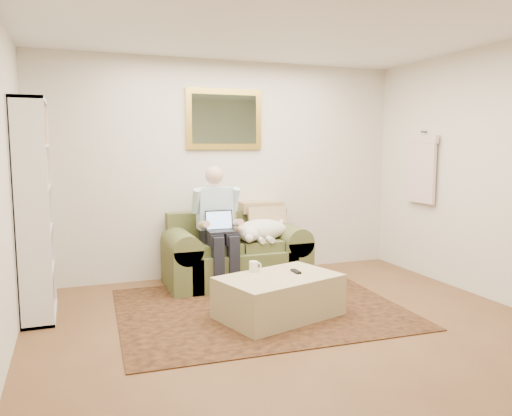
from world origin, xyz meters
TOP-DOWN VIEW (x-y plane):
  - room_shell at (0.00, 0.35)m, footprint 4.51×5.00m
  - rug at (-0.10, 1.07)m, footprint 2.76×2.24m
  - sofa at (-0.02, 2.06)m, footprint 1.61×0.82m
  - seated_man at (-0.26, 1.91)m, footprint 0.53×0.76m
  - laptop at (-0.26, 1.85)m, footprint 0.31×0.25m
  - sleeping_dog at (0.27, 1.98)m, footprint 0.66×0.42m
  - ottoman at (-0.01, 0.78)m, footprint 1.23×0.96m
  - coffee_mug at (-0.18, 1.01)m, footprint 0.08×0.08m
  - tv_remote at (0.19, 0.84)m, footprint 0.05×0.15m
  - bookshelf at (-2.10, 1.60)m, footprint 0.28×0.80m
  - wall_mirror at (-0.02, 2.47)m, footprint 0.94×0.04m
  - hanging_shirt at (2.19, 1.60)m, footprint 0.06×0.52m

SIDE VIEW (x-z plane):
  - rug at x=-0.10m, z-range 0.00..0.01m
  - ottoman at x=-0.01m, z-range 0.00..0.39m
  - sofa at x=-0.02m, z-range -0.21..0.76m
  - tv_remote at x=0.19m, z-range 0.39..0.41m
  - coffee_mug at x=-0.18m, z-range 0.39..0.49m
  - sleeping_dog at x=0.27m, z-range 0.49..0.74m
  - seated_man at x=-0.26m, z-range 0.00..1.36m
  - laptop at x=-0.26m, z-range 0.60..0.82m
  - bookshelf at x=-2.10m, z-range 0.00..2.00m
  - room_shell at x=0.00m, z-range 0.00..2.61m
  - hanging_shirt at x=2.19m, z-range 0.90..1.80m
  - wall_mirror at x=-0.02m, z-range 1.54..2.26m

